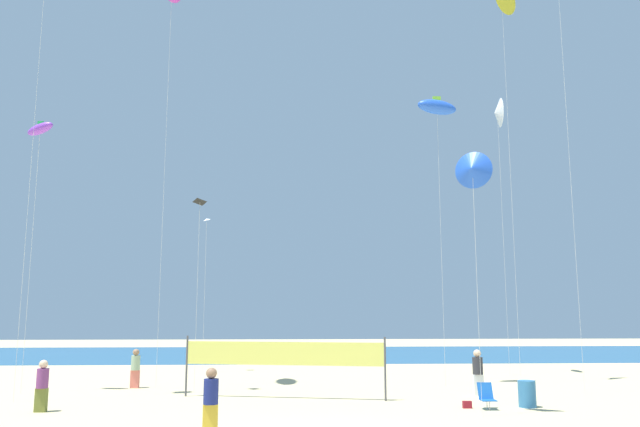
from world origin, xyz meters
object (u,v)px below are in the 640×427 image
(beachgoer_plum_shirt, at_px, (42,384))
(kite_yellow_delta, at_px, (502,1))
(beachgoer_navy_shirt, at_px, (211,399))
(kite_black_diamond, at_px, (200,204))
(folding_beach_chair, at_px, (487,395))
(kite_white_delta, at_px, (497,113))
(kite_violet_inflatable, at_px, (40,130))
(kite_blue_inflatable, at_px, (437,107))
(volleyball_net, at_px, (283,356))
(beachgoer_sage_shirt, at_px, (135,367))
(beach_handbag, at_px, (467,405))
(trash_barrel, at_px, (527,394))
(kite_white_diamond, at_px, (206,225))
(kite_blue_delta, at_px, (472,169))
(beachgoer_charcoal_shirt, at_px, (478,371))

(beachgoer_plum_shirt, bearing_deg, kite_yellow_delta, -171.71)
(beachgoer_navy_shirt, bearing_deg, kite_black_diamond, -129.59)
(folding_beach_chair, bearing_deg, beachgoer_navy_shirt, -118.74)
(kite_white_delta, height_order, kite_violet_inflatable, kite_white_delta)
(kite_white_delta, bearing_deg, kite_violet_inflatable, -164.17)
(kite_yellow_delta, bearing_deg, kite_blue_inflatable, -176.86)
(beachgoer_plum_shirt, height_order, volleyball_net, volleyball_net)
(beachgoer_navy_shirt, height_order, kite_violet_inflatable, kite_violet_inflatable)
(beachgoer_sage_shirt, xyz_separation_m, kite_black_diamond, (2.88, -1.59, 7.16))
(kite_black_diamond, bearing_deg, kite_yellow_delta, 7.80)
(folding_beach_chair, relative_size, beach_handbag, 2.84)
(trash_barrel, relative_size, kite_violet_inflatable, 0.08)
(beach_handbag, height_order, kite_black_diamond, kite_black_diamond)
(kite_white_diamond, relative_size, kite_blue_delta, 0.99)
(kite_white_diamond, bearing_deg, kite_yellow_delta, -23.12)
(volleyball_net, bearing_deg, beachgoer_sage_shirt, 151.16)
(kite_white_diamond, bearing_deg, volleyball_net, -66.67)
(beachgoer_charcoal_shirt, height_order, kite_white_delta, kite_white_delta)
(beachgoer_charcoal_shirt, xyz_separation_m, beachgoer_sage_shirt, (-14.61, 3.13, -0.06))
(beachgoer_charcoal_shirt, xyz_separation_m, kite_black_diamond, (-11.73, 1.53, 7.10))
(kite_white_diamond, bearing_deg, beachgoer_charcoal_shirt, -39.15)
(kite_blue_inflatable, bearing_deg, kite_white_diamond, 150.29)
(kite_yellow_delta, xyz_separation_m, kite_blue_delta, (-4.54, -8.65, -10.99))
(kite_white_delta, bearing_deg, kite_white_diamond, 172.37)
(beachgoer_navy_shirt, relative_size, kite_white_diamond, 0.21)
(beachgoer_sage_shirt, relative_size, kite_violet_inflatable, 0.14)
(folding_beach_chair, relative_size, kite_yellow_delta, 0.04)
(beachgoer_plum_shirt, bearing_deg, kite_black_diamond, -143.43)
(kite_violet_inflatable, xyz_separation_m, kite_blue_delta, (17.44, -6.58, -3.16))
(folding_beach_chair, relative_size, volleyball_net, 0.11)
(kite_white_diamond, bearing_deg, trash_barrel, -45.13)
(beachgoer_charcoal_shirt, bearing_deg, kite_violet_inflatable, -126.60)
(volleyball_net, relative_size, kite_black_diamond, 0.95)
(trash_barrel, bearing_deg, volleyball_net, 163.11)
(beachgoer_charcoal_shirt, distance_m, folding_beach_chair, 3.63)
(beachgoer_navy_shirt, bearing_deg, kite_yellow_delta, 170.16)
(folding_beach_chair, relative_size, kite_white_diamond, 0.10)
(beachgoer_plum_shirt, relative_size, kite_white_delta, 0.11)
(volleyball_net, bearing_deg, beachgoer_plum_shirt, -160.61)
(kite_blue_inflatable, height_order, kite_white_diamond, kite_blue_inflatable)
(beachgoer_charcoal_shirt, distance_m, kite_violet_inflatable, 21.61)
(kite_yellow_delta, distance_m, kite_black_diamond, 18.65)
(kite_white_diamond, bearing_deg, beachgoer_plum_shirt, -104.49)
(beachgoer_plum_shirt, bearing_deg, volleyball_net, -172.27)
(beachgoer_navy_shirt, relative_size, trash_barrel, 1.97)
(beach_handbag, xyz_separation_m, kite_black_diamond, (-10.30, 4.84, 7.95))
(folding_beach_chair, distance_m, kite_violet_inflatable, 21.72)
(beachgoer_charcoal_shirt, bearing_deg, volleyball_net, -118.22)
(volleyball_net, distance_m, kite_blue_delta, 10.32)
(beachgoer_charcoal_shirt, distance_m, volleyball_net, 8.00)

